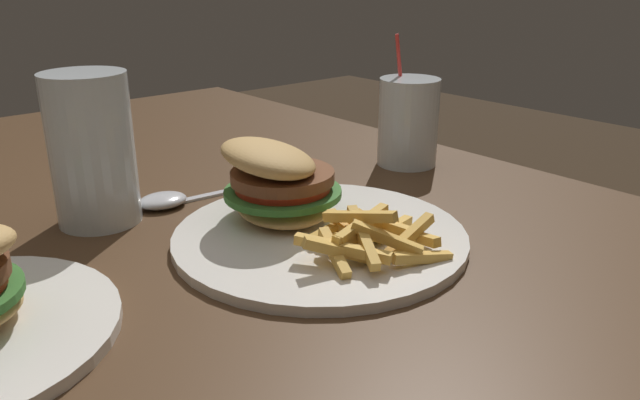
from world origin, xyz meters
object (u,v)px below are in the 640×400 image
at_px(beer_glass, 93,155).
at_px(juice_glass, 408,126).
at_px(meal_plate_near, 301,208).
at_px(spoon, 169,200).

distance_m(beer_glass, juice_glass, 0.41).
height_order(meal_plate_near, juice_glass, juice_glass).
distance_m(meal_plate_near, juice_glass, 0.28).
relative_size(beer_glass, spoon, 0.90).
height_order(meal_plate_near, spoon, meal_plate_near).
xyz_separation_m(meal_plate_near, juice_glass, (0.09, -0.26, 0.03)).
height_order(juice_glass, spoon, juice_glass).
xyz_separation_m(beer_glass, juice_glass, (-0.08, -0.40, -0.02)).
height_order(beer_glass, spoon, beer_glass).
distance_m(meal_plate_near, beer_glass, 0.22).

